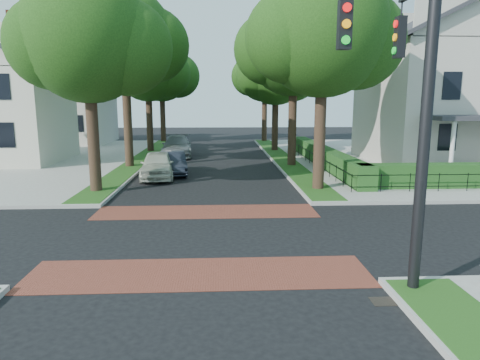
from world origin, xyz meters
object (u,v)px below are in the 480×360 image
parked_car_front (158,165)px  parked_car_middle (173,163)px  traffic_signal (415,91)px  parked_car_rear (177,146)px

parked_car_front → parked_car_middle: size_ratio=1.11×
traffic_signal → parked_car_rear: size_ratio=1.40×
parked_car_middle → parked_car_rear: size_ratio=0.73×
parked_car_front → parked_car_rear: (0.18, 9.97, 0.04)m
parked_car_front → parked_car_rear: parked_car_rear is taller
parked_car_front → parked_car_middle: parked_car_front is taller
traffic_signal → parked_car_middle: 18.75m
traffic_signal → parked_car_front: size_ratio=1.72×
parked_car_front → traffic_signal: bearing=-67.5°
traffic_signal → parked_car_front: bearing=117.1°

